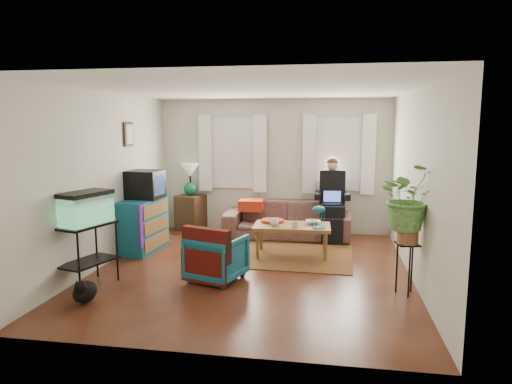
% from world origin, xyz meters
% --- Properties ---
extents(floor, '(4.50, 5.00, 0.01)m').
position_xyz_m(floor, '(0.00, 0.00, 0.00)').
color(floor, '#4F2B14').
rests_on(floor, ground).
extents(ceiling, '(4.50, 5.00, 0.01)m').
position_xyz_m(ceiling, '(0.00, 0.00, 2.60)').
color(ceiling, white).
rests_on(ceiling, wall_back).
extents(wall_back, '(4.50, 0.01, 2.60)m').
position_xyz_m(wall_back, '(0.00, 2.50, 1.30)').
color(wall_back, silver).
rests_on(wall_back, floor).
extents(wall_front, '(4.50, 0.01, 2.60)m').
position_xyz_m(wall_front, '(0.00, -2.50, 1.30)').
color(wall_front, silver).
rests_on(wall_front, floor).
extents(wall_left, '(0.01, 5.00, 2.60)m').
position_xyz_m(wall_left, '(-2.25, 0.00, 1.30)').
color(wall_left, silver).
rests_on(wall_left, floor).
extents(wall_right, '(0.01, 5.00, 2.60)m').
position_xyz_m(wall_right, '(2.25, 0.00, 1.30)').
color(wall_right, silver).
rests_on(wall_right, floor).
extents(window_left, '(1.08, 0.04, 1.38)m').
position_xyz_m(window_left, '(-0.80, 2.48, 1.55)').
color(window_left, white).
rests_on(window_left, wall_back).
extents(window_right, '(1.08, 0.04, 1.38)m').
position_xyz_m(window_right, '(1.25, 2.48, 1.55)').
color(window_right, white).
rests_on(window_right, wall_back).
extents(curtains_left, '(1.36, 0.06, 1.50)m').
position_xyz_m(curtains_left, '(-0.80, 2.40, 1.55)').
color(curtains_left, white).
rests_on(curtains_left, wall_back).
extents(curtains_right, '(1.36, 0.06, 1.50)m').
position_xyz_m(curtains_right, '(1.25, 2.40, 1.55)').
color(curtains_right, white).
rests_on(curtains_right, wall_back).
extents(picture_frame, '(0.04, 0.32, 0.40)m').
position_xyz_m(picture_frame, '(-2.21, 0.85, 1.95)').
color(picture_frame, '#3D2616').
rests_on(picture_frame, wall_left).
extents(area_rug, '(2.05, 1.66, 0.01)m').
position_xyz_m(area_rug, '(0.48, 0.80, 0.01)').
color(area_rug, maroon).
rests_on(area_rug, floor).
extents(sofa, '(2.35, 1.00, 0.91)m').
position_xyz_m(sofa, '(0.31, 2.05, 0.45)').
color(sofa, brown).
rests_on(sofa, floor).
extents(seated_person, '(0.61, 0.73, 1.38)m').
position_xyz_m(seated_person, '(1.15, 2.08, 0.69)').
color(seated_person, black).
rests_on(seated_person, sofa).
extents(side_table, '(0.60, 0.60, 0.71)m').
position_xyz_m(side_table, '(-1.65, 2.34, 0.35)').
color(side_table, '#382415').
rests_on(side_table, floor).
extents(table_lamp, '(0.45, 0.45, 0.65)m').
position_xyz_m(table_lamp, '(-1.65, 2.34, 1.01)').
color(table_lamp, white).
rests_on(table_lamp, side_table).
extents(dresser, '(0.57, 1.02, 0.88)m').
position_xyz_m(dresser, '(-1.99, 0.75, 0.44)').
color(dresser, '#116166').
rests_on(dresser, floor).
extents(crt_tv, '(0.58, 0.53, 0.47)m').
position_xyz_m(crt_tv, '(-1.96, 0.84, 1.12)').
color(crt_tv, black).
rests_on(crt_tv, dresser).
extents(aquarium_stand, '(0.62, 0.83, 0.83)m').
position_xyz_m(aquarium_stand, '(-2.00, -0.99, 0.42)').
color(aquarium_stand, black).
rests_on(aquarium_stand, floor).
extents(aquarium, '(0.55, 0.76, 0.44)m').
position_xyz_m(aquarium, '(-2.00, -0.99, 1.05)').
color(aquarium, '#7FD899').
rests_on(aquarium, aquarium_stand).
extents(black_cat, '(0.33, 0.43, 0.32)m').
position_xyz_m(black_cat, '(-1.75, -1.53, 0.16)').
color(black_cat, black).
rests_on(black_cat, floor).
extents(armchair, '(0.84, 0.81, 0.69)m').
position_xyz_m(armchair, '(-0.40, -0.48, 0.35)').
color(armchair, '#105B64').
rests_on(armchair, floor).
extents(serape_throw, '(0.71, 0.37, 0.57)m').
position_xyz_m(serape_throw, '(-0.48, -0.73, 0.49)').
color(serape_throw, '#9E0A0A').
rests_on(serape_throw, armchair).
extents(coffee_table, '(1.25, 0.71, 0.51)m').
position_xyz_m(coffee_table, '(0.51, 0.86, 0.25)').
color(coffee_table, brown).
rests_on(coffee_table, floor).
extents(cup_a, '(0.14, 0.14, 0.11)m').
position_xyz_m(cup_a, '(0.24, 0.74, 0.56)').
color(cup_a, white).
rests_on(cup_a, coffee_table).
extents(cup_b, '(0.11, 0.11, 0.10)m').
position_xyz_m(cup_b, '(0.58, 0.66, 0.56)').
color(cup_b, beige).
rests_on(cup_b, coffee_table).
extents(bowl, '(0.25, 0.25, 0.06)m').
position_xyz_m(bowl, '(0.85, 0.98, 0.54)').
color(bowl, white).
rests_on(bowl, coffee_table).
extents(snack_tray, '(0.39, 0.39, 0.04)m').
position_xyz_m(snack_tray, '(0.18, 1.02, 0.53)').
color(snack_tray, '#B21414').
rests_on(snack_tray, coffee_table).
extents(birdcage, '(0.21, 0.21, 0.36)m').
position_xyz_m(birdcage, '(0.94, 0.71, 0.68)').
color(birdcage, '#115B6B').
rests_on(birdcage, coffee_table).
extents(plant_stand, '(0.33, 0.33, 0.66)m').
position_xyz_m(plant_stand, '(2.07, -0.61, 0.33)').
color(plant_stand, black).
rests_on(plant_stand, floor).
extents(potted_plant, '(0.87, 0.79, 0.83)m').
position_xyz_m(potted_plant, '(2.07, -0.61, 1.11)').
color(potted_plant, '#599947').
rests_on(potted_plant, plant_stand).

